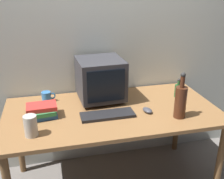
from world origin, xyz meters
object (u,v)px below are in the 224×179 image
at_px(crt_monitor, 100,79).
at_px(bottle_short, 178,90).
at_px(mug, 47,97).
at_px(metal_canister, 31,126).
at_px(book_stack, 43,111).
at_px(keyboard, 108,115).
at_px(bottle_tall, 180,101).
at_px(computer_mouse, 147,110).

distance_m(crt_monitor, bottle_short, 0.71).
bearing_deg(crt_monitor, mug, 171.60).
bearing_deg(metal_canister, crt_monitor, 39.71).
bearing_deg(crt_monitor, book_stack, -156.02).
bearing_deg(book_stack, crt_monitor, 23.98).
height_order(keyboard, book_stack, book_stack).
bearing_deg(bottle_tall, keyboard, 165.43).
bearing_deg(mug, metal_canister, -101.49).
bearing_deg(mug, computer_mouse, -27.18).
distance_m(bottle_short, metal_canister, 1.33).
bearing_deg(keyboard, computer_mouse, -1.67).
relative_size(computer_mouse, bottle_tall, 0.27).
relative_size(book_stack, metal_canister, 1.56).
relative_size(keyboard, metal_canister, 2.80).
height_order(crt_monitor, bottle_tall, crt_monitor).
height_order(computer_mouse, bottle_tall, bottle_tall).
xyz_separation_m(mug, metal_canister, (-0.11, -0.55, 0.03)).
relative_size(bottle_tall, metal_canister, 2.43).
bearing_deg(bottle_tall, computer_mouse, 147.84).
distance_m(book_stack, metal_canister, 0.27).
xyz_separation_m(crt_monitor, mug, (-0.47, 0.07, -0.15)).
xyz_separation_m(crt_monitor, bottle_tall, (0.53, -0.47, -0.06)).
xyz_separation_m(crt_monitor, metal_canister, (-0.58, -0.48, -0.12)).
xyz_separation_m(bottle_tall, book_stack, (-1.02, 0.24, -0.08)).
relative_size(bottle_short, book_stack, 0.75).
relative_size(book_stack, mug, 1.95).
xyz_separation_m(keyboard, bottle_short, (0.70, 0.22, 0.05)).
xyz_separation_m(bottle_tall, metal_canister, (-1.10, -0.01, -0.06)).
distance_m(keyboard, book_stack, 0.50).
bearing_deg(metal_canister, keyboard, 15.13).
bearing_deg(metal_canister, computer_mouse, 9.29).
relative_size(computer_mouse, bottle_short, 0.57).
height_order(keyboard, mug, mug).
xyz_separation_m(computer_mouse, metal_canister, (-0.89, -0.15, 0.06)).
distance_m(computer_mouse, book_stack, 0.82).
xyz_separation_m(crt_monitor, bottle_short, (0.69, -0.10, -0.13)).
relative_size(bottle_short, mug, 1.46).
height_order(bottle_tall, bottle_short, bottle_tall).
height_order(bottle_short, mug, bottle_short).
relative_size(crt_monitor, computer_mouse, 4.06).
relative_size(mug, metal_canister, 0.80).
relative_size(crt_monitor, metal_canister, 2.71).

